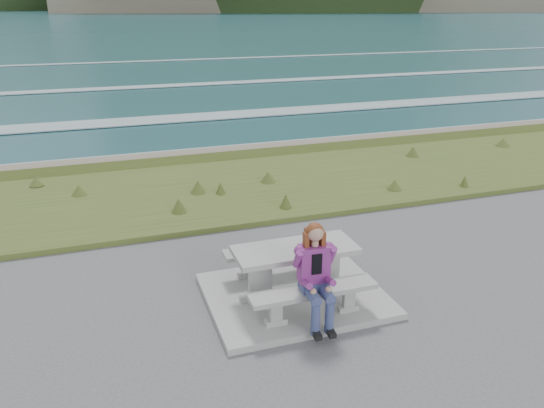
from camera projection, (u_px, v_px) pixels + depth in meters
name	position (u px, v px, depth m)	size (l,w,h in m)	color
concrete_slab	(294.00, 295.00, 7.97)	(2.60, 2.10, 0.10)	#9A9995
picnic_table	(295.00, 258.00, 7.75)	(1.80, 0.75, 0.75)	#9A9995
bench_landward	(313.00, 295.00, 7.21)	(1.80, 0.35, 0.45)	#9A9995
bench_seaward	(279.00, 252.00, 8.45)	(1.80, 0.35, 0.45)	#9A9995
grass_verge	(218.00, 192.00, 12.41)	(160.00, 4.50, 0.22)	#37531F
shore_drop	(195.00, 159.00, 14.98)	(160.00, 0.80, 2.20)	#665F4C
ocean	(140.00, 110.00, 30.80)	(1600.00, 1600.00, 0.09)	#1F5159
seated_woman	(317.00, 289.00, 7.03)	(0.43, 0.72, 1.41)	navy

